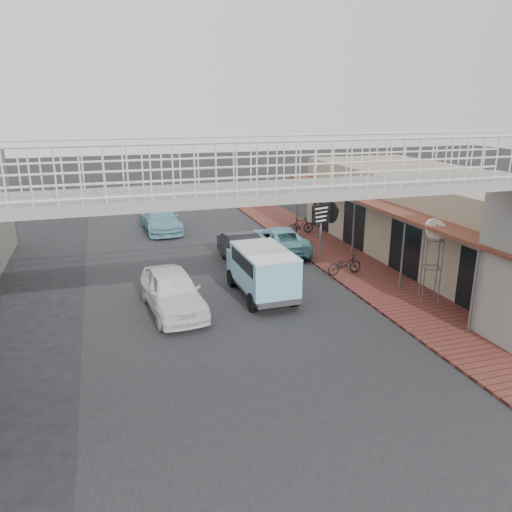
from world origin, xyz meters
TOP-DOWN VIEW (x-y plane):
  - ground at (0.00, 0.00)m, footprint 120.00×120.00m
  - road_strip at (0.00, 0.00)m, footprint 10.00×60.00m
  - sidewalk at (6.50, 3.00)m, footprint 3.00×40.00m
  - shophouse_row at (10.97, 4.00)m, footprint 7.20×18.00m
  - footbridge at (0.00, -4.00)m, footprint 16.40×2.40m
  - white_hatchback at (-1.93, 1.66)m, footprint 2.15×4.54m
  - dark_sedan at (1.96, 6.07)m, footprint 1.66×4.21m
  - angkot_curb at (4.20, 7.53)m, footprint 2.35×4.68m
  - angkot_far at (-0.90, 13.61)m, footprint 2.11×4.83m
  - angkot_van at (1.51, 2.01)m, footprint 1.89×3.97m
  - motorcycle_near at (5.60, 3.21)m, footprint 1.66×0.72m
  - motorcycle_far at (6.45, 10.24)m, footprint 1.57×0.51m
  - street_clock at (7.18, -0.44)m, footprint 0.80×0.78m
  - arrow_sign at (5.87, 5.08)m, footprint 1.72×1.15m

SIDE VIEW (x-z plane):
  - ground at x=0.00m, z-range 0.00..0.00m
  - road_strip at x=0.00m, z-range 0.00..0.01m
  - sidewalk at x=6.50m, z-range 0.00..0.10m
  - motorcycle_near at x=5.60m, z-range 0.10..0.95m
  - motorcycle_far at x=6.45m, z-range 0.10..1.03m
  - angkot_curb at x=4.20m, z-range 0.00..1.27m
  - dark_sedan at x=1.96m, z-range 0.00..1.37m
  - angkot_far at x=-0.90m, z-range 0.00..1.38m
  - white_hatchback at x=-1.93m, z-range 0.00..1.50m
  - angkot_van at x=1.51m, z-range 0.26..2.19m
  - shophouse_row at x=10.97m, z-range 0.01..4.01m
  - arrow_sign at x=5.87m, z-range 0.98..3.83m
  - street_clock at x=7.18m, z-range 1.13..4.24m
  - footbridge at x=0.00m, z-range 0.01..6.35m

